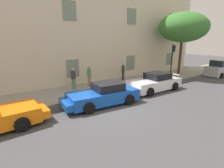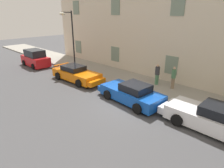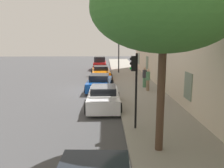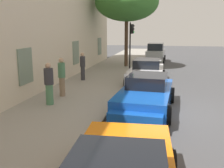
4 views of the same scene
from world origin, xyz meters
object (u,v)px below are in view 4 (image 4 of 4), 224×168
pedestrian_admiring (62,76)px  sportscar_white_middle (146,74)px  pedestrian_bystander (49,84)px  tree_near_kerb (127,2)px  hatchback_distant (156,54)px  traffic_light (131,38)px  pedestrian_strolling (83,66)px  sportscar_yellow_flank (145,96)px

pedestrian_admiring → sportscar_white_middle: bearing=-42.0°
sportscar_white_middle → pedestrian_bystander: size_ratio=2.91×
tree_near_kerb → sportscar_white_middle: bearing=-161.7°
hatchback_distant → traffic_light: traffic_light is taller
pedestrian_admiring → pedestrian_bystander: size_ratio=1.03×
sportscar_white_middle → tree_near_kerb: (6.25, 2.07, 4.58)m
tree_near_kerb → pedestrian_strolling: (-6.39, 1.65, -4.19)m
sportscar_white_middle → pedestrian_strolling: 3.75m
sportscar_yellow_flank → hatchback_distant: size_ratio=1.32×
tree_near_kerb → pedestrian_bystander: bearing=173.1°
pedestrian_admiring → pedestrian_strolling: size_ratio=1.06×
pedestrian_strolling → pedestrian_bystander: (-5.15, -0.25, 0.01)m
hatchback_distant → sportscar_white_middle: bearing=179.1°
sportscar_white_middle → pedestrian_bystander: 6.34m
sportscar_yellow_flank → sportscar_white_middle: size_ratio=0.99×
sportscar_yellow_flank → traffic_light: traffic_light is taller
hatchback_distant → tree_near_kerb: (-4.36, 2.24, 4.39)m
pedestrian_bystander → traffic_light: bearing=-12.5°
pedestrian_bystander → sportscar_yellow_flank: bearing=-85.6°
traffic_light → pedestrian_strolling: 5.06m
pedestrian_strolling → hatchback_distant: bearing=-19.9°
hatchback_distant → traffic_light: 6.92m
sportscar_yellow_flank → hatchback_distant: 15.61m
pedestrian_admiring → pedestrian_bystander: (-1.40, -0.03, -0.04)m
sportscar_yellow_flank → pedestrian_admiring: size_ratio=2.80×
traffic_light → tree_near_kerb: bearing=17.2°
pedestrian_admiring → pedestrian_strolling: (3.75, 0.22, -0.05)m
tree_near_kerb → traffic_light: (-2.16, -0.67, -2.69)m
sportscar_yellow_flank → traffic_light: bearing=10.8°
sportscar_white_middle → traffic_light: bearing=18.9°
hatchback_distant → pedestrian_bystander: 16.32m
sportscar_yellow_flank → tree_near_kerb: size_ratio=0.75×
sportscar_yellow_flank → pedestrian_bystander: size_ratio=2.88×
tree_near_kerb → traffic_light: bearing=-162.8°
pedestrian_strolling → pedestrian_bystander: size_ratio=0.97×
sportscar_white_middle → tree_near_kerb: size_ratio=0.75×
hatchback_distant → traffic_light: bearing=166.5°
sportscar_white_middle → pedestrian_bystander: pedestrian_bystander is taller
tree_near_kerb → pedestrian_admiring: tree_near_kerb is taller
hatchback_distant → pedestrian_bystander: bearing=167.1°
traffic_light → pedestrian_admiring: bearing=165.2°
tree_near_kerb → pedestrian_admiring: 11.05m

